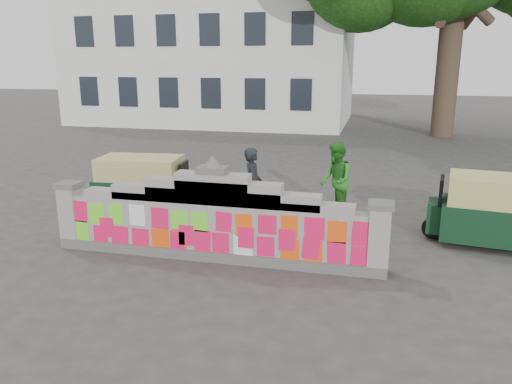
% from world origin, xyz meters
% --- Properties ---
extents(ground, '(100.00, 100.00, 0.00)m').
position_xyz_m(ground, '(0.00, 0.00, 0.00)').
color(ground, '#383533').
rests_on(ground, ground).
extents(parapet_wall, '(6.48, 0.44, 2.01)m').
position_xyz_m(parapet_wall, '(-0.00, -0.01, 0.75)').
color(parapet_wall, '#4C4C49').
rests_on(parapet_wall, ground).
extents(building, '(16.00, 10.00, 8.90)m').
position_xyz_m(building, '(-7.00, 21.98, 4.01)').
color(building, silver).
rests_on(building, ground).
extents(cyclist_bike, '(1.94, 1.16, 0.96)m').
position_xyz_m(cyclist_bike, '(0.34, 1.67, 0.48)').
color(cyclist_bike, black).
rests_on(cyclist_bike, ground).
extents(cyclist_rider, '(0.55, 0.69, 1.63)m').
position_xyz_m(cyclist_rider, '(0.34, 1.67, 0.82)').
color(cyclist_rider, black).
rests_on(cyclist_rider, ground).
extents(pedestrian, '(0.90, 1.04, 1.83)m').
position_xyz_m(pedestrian, '(1.99, 3.15, 0.92)').
color(pedestrian, '#287C21').
rests_on(pedestrian, ground).
extents(rickshaw_left, '(2.54, 1.36, 1.38)m').
position_xyz_m(rickshaw_left, '(-2.69, 2.55, 0.72)').
color(rickshaw_left, black).
rests_on(rickshaw_left, ground).
extents(rickshaw_right, '(2.66, 1.49, 1.43)m').
position_xyz_m(rickshaw_right, '(5.32, 2.04, 0.74)').
color(rickshaw_right, black).
rests_on(rickshaw_right, ground).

